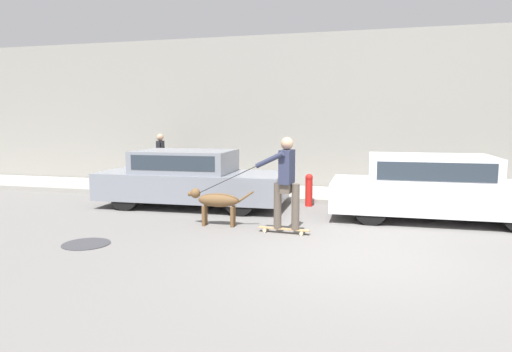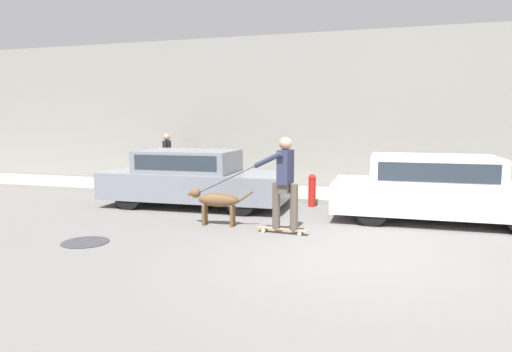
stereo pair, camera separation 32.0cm
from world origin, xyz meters
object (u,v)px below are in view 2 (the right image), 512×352
object	(u,v)px
fire_hydrant	(312,189)
parked_car_1	(438,189)
skateboarder	(285,179)
dog	(216,201)
pedestrian_with_bag	(167,156)
parked_car_0	(194,179)

from	to	relation	value
fire_hydrant	parked_car_1	bearing A→B (deg)	-16.25
parked_car_1	fire_hydrant	xyz separation A→B (m)	(-2.69, 0.78, -0.24)
skateboarder	dog	bearing A→B (deg)	-5.34
skateboarder	pedestrian_with_bag	world-z (taller)	skateboarder
parked_car_1	skateboarder	distance (m)	3.33
skateboarder	pedestrian_with_bag	bearing A→B (deg)	-38.68
skateboarder	fire_hydrant	xyz separation A→B (m)	(0.02, 2.70, -0.58)
parked_car_1	fire_hydrant	bearing A→B (deg)	162.72
pedestrian_with_bag	fire_hydrant	size ratio (longest dim) A/B	1.95
parked_car_0	dog	world-z (taller)	parked_car_0
parked_car_1	dog	xyz separation A→B (m)	(-4.11, -1.68, -0.17)
dog	pedestrian_with_bag	xyz separation A→B (m)	(-3.19, 4.06, 0.47)
dog	skateboarder	size ratio (longest dim) A/B	0.57
dog	parked_car_1	bearing A→B (deg)	-161.74
fire_hydrant	parked_car_0	bearing A→B (deg)	-163.60
skateboarder	fire_hydrant	distance (m)	2.76
skateboarder	pedestrian_with_bag	size ratio (longest dim) A/B	1.50
dog	fire_hydrant	bearing A→B (deg)	-123.99
dog	fire_hydrant	xyz separation A→B (m)	(1.42, 2.46, -0.08)
parked_car_0	parked_car_1	world-z (taller)	parked_car_0
parked_car_1	skateboarder	bearing A→B (deg)	-145.71
dog	pedestrian_with_bag	world-z (taller)	pedestrian_with_bag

